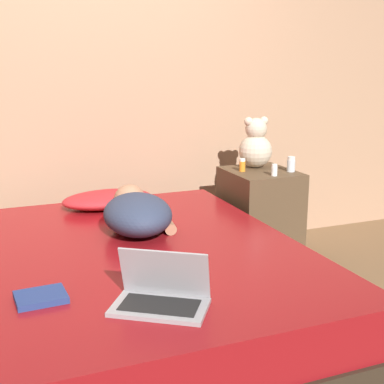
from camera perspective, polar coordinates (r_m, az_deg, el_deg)
ground_plane at (r=2.77m, az=-5.09°, el=-15.61°), size 12.00×12.00×0.00m
wall_back at (r=3.64m, az=-11.52°, el=12.67°), size 8.00×0.06×2.60m
bed at (r=2.66m, az=-5.21°, el=-10.98°), size 1.49×1.96×0.50m
nightstand at (r=3.59m, az=7.21°, el=-2.91°), size 0.42×0.48×0.66m
pillow at (r=3.25m, az=-8.96°, el=-0.77°), size 0.54×0.33×0.10m
person_lying at (r=2.79m, az=-5.89°, el=-2.14°), size 0.41×0.68×0.20m
laptop at (r=1.96m, az=-3.27°, el=-10.81°), size 0.39×0.35×0.21m
teddy_bear at (r=3.58m, az=6.80°, el=4.94°), size 0.22×0.22×0.34m
bottle_white at (r=3.35m, az=8.78°, el=2.33°), size 0.04×0.04×0.07m
bottle_orange at (r=3.46m, az=5.39°, el=2.88°), size 0.04×0.04×0.08m
bottle_clear at (r=3.50m, az=10.52°, el=2.93°), size 0.05×0.05×0.10m
book at (r=2.09m, az=-15.83°, el=-10.73°), size 0.19×0.16×0.02m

